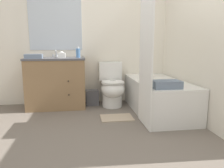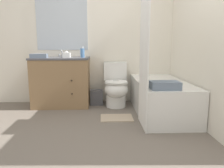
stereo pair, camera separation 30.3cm
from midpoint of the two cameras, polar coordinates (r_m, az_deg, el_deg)
ground_plane at (r=2.42m, az=2.35°, el=-15.13°), size 14.00×14.00×0.00m
wall_back at (r=3.97m, az=0.13°, el=13.33°), size 8.00×0.06×2.50m
wall_right at (r=3.38m, az=23.03°, el=13.07°), size 0.05×2.76×2.50m
vanity_cabinet at (r=3.76m, az=-10.84°, el=0.68°), size 0.95×0.57×0.83m
sink_faucet at (r=3.91m, az=-10.64°, el=7.51°), size 0.14×0.12×0.12m
toilet at (r=3.68m, az=3.35°, el=-0.83°), size 0.40×0.63×0.74m
bathtub at (r=3.42m, az=15.09°, el=-3.37°), size 0.72×1.54×0.50m
shower_curtain at (r=2.73m, az=11.57°, el=7.82°), size 0.02×0.53×1.85m
wastebasket at (r=3.83m, az=-1.76°, el=-3.50°), size 0.22×0.18×0.26m
tissue_box at (r=3.70m, az=-9.45°, el=7.49°), size 0.12×0.13×0.10m
soap_dispenser at (r=3.65m, az=-5.37°, el=8.16°), size 0.07×0.07×0.18m
hand_towel_folded at (r=3.60m, az=-16.28°, el=7.05°), size 0.26×0.12×0.07m
bath_towel_folded at (r=2.77m, az=16.74°, el=-0.36°), size 0.35×0.22×0.10m
bath_mat at (r=3.15m, az=4.01°, el=-8.86°), size 0.46×0.32×0.02m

